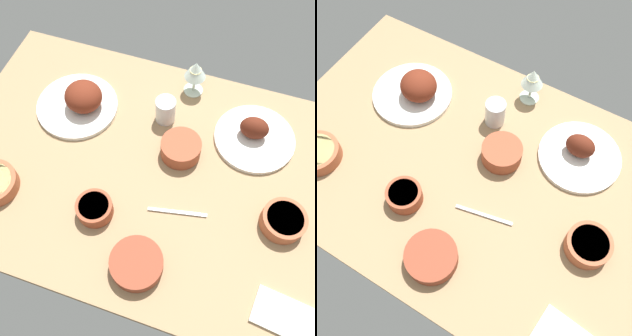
% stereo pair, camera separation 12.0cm
% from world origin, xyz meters
% --- Properties ---
extents(dining_table, '(1.40, 0.90, 0.04)m').
position_xyz_m(dining_table, '(0.00, 0.00, 0.02)').
color(dining_table, '#937551').
rests_on(dining_table, ground).
extents(plate_near_viewer, '(0.29, 0.29, 0.11)m').
position_xyz_m(plate_near_viewer, '(0.34, -0.16, 0.08)').
color(plate_near_viewer, silver).
rests_on(plate_near_viewer, dining_table).
extents(plate_far_side, '(0.27, 0.27, 0.09)m').
position_xyz_m(plate_far_side, '(-0.27, -0.22, 0.06)').
color(plate_far_side, silver).
rests_on(plate_far_side, dining_table).
extents(bowl_cream, '(0.13, 0.13, 0.05)m').
position_xyz_m(bowl_cream, '(-0.41, 0.05, 0.07)').
color(bowl_cream, '#A35133').
rests_on(bowl_cream, dining_table).
extents(bowl_pasta, '(0.15, 0.15, 0.05)m').
position_xyz_m(bowl_pasta, '(0.47, 0.22, 0.06)').
color(bowl_pasta, '#A35133').
rests_on(bowl_pasta, dining_table).
extents(bowl_soup, '(0.11, 0.11, 0.05)m').
position_xyz_m(bowl_soup, '(0.13, 0.20, 0.07)').
color(bowl_soup, brown).
rests_on(bowl_soup, dining_table).
extents(bowl_onions, '(0.13, 0.13, 0.06)m').
position_xyz_m(bowl_onions, '(-0.05, -0.09, 0.07)').
color(bowl_onions, brown).
rests_on(bowl_onions, dining_table).
extents(bowl_sauce, '(0.15, 0.15, 0.05)m').
position_xyz_m(bowl_sauce, '(-0.04, 0.31, 0.07)').
color(bowl_sauce, brown).
rests_on(bowl_sauce, dining_table).
extents(wine_glass, '(0.08, 0.08, 0.14)m').
position_xyz_m(wine_glass, '(-0.02, -0.36, 0.14)').
color(wine_glass, silver).
rests_on(wine_glass, dining_table).
extents(water_tumbler, '(0.07, 0.07, 0.09)m').
position_xyz_m(water_tumbler, '(0.04, -0.21, 0.09)').
color(water_tumbler, silver).
rests_on(water_tumbler, dining_table).
extents(fork_loose, '(0.18, 0.04, 0.01)m').
position_xyz_m(fork_loose, '(-0.10, 0.12, 0.04)').
color(fork_loose, silver).
rests_on(fork_loose, dining_table).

